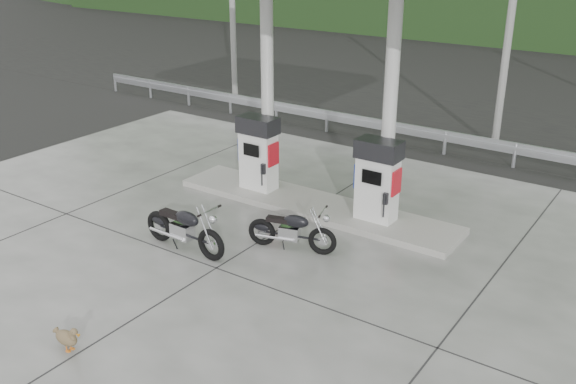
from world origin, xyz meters
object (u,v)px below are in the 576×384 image
Objects in this scene: duck at (66,338)px; motorcycle_right at (292,231)px; gas_pump_right at (377,180)px; motorcycle_left at (184,229)px; gas_pump_left at (258,153)px.

motorcycle_right is at bearing 78.76° from duck.
gas_pump_right is 0.91× the size of motorcycle_left.
gas_pump_left is 1.00× the size of gas_pump_right.
gas_pump_left is 1.03× the size of motorcycle_right.
gas_pump_left is 3.20m from gas_pump_right.
motorcycle_right is 4.86m from duck.
duck is (-1.83, -6.77, -0.86)m from gas_pump_right.
duck is at bearing -78.52° from gas_pump_left.
gas_pump_left is 3.36m from motorcycle_left.
gas_pump_right is at bearing 0.00° from gas_pump_left.
motorcycle_right is 3.24× the size of duck.
duck is (-0.97, -4.75, -0.22)m from motorcycle_right.
gas_pump_left is 3.33× the size of duck.
gas_pump_left reaches higher than motorcycle_right.
gas_pump_right is at bearing 51.69° from motorcycle_right.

